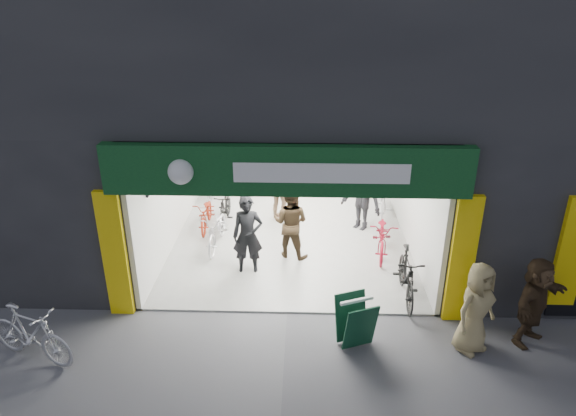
{
  "coord_description": "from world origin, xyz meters",
  "views": [
    {
      "loc": [
        0.3,
        -8.44,
        6.01
      ],
      "look_at": [
        -0.02,
        1.5,
        1.62
      ],
      "focal_mm": 32.0,
      "sensor_mm": 36.0,
      "label": 1
    }
  ],
  "objects_px": {
    "bike_left_front": "(217,229)",
    "parked_bike": "(31,334)",
    "pedestrian_near": "(476,308)",
    "sandwich_board": "(356,321)",
    "bike_right_front": "(407,276)"
  },
  "relations": [
    {
      "from": "pedestrian_near",
      "to": "bike_left_front",
      "type": "bearing_deg",
      "value": 109.33
    },
    {
      "from": "pedestrian_near",
      "to": "parked_bike",
      "type": "bearing_deg",
      "value": 149.41
    },
    {
      "from": "bike_right_front",
      "to": "sandwich_board",
      "type": "distance_m",
      "value": 1.89
    },
    {
      "from": "pedestrian_near",
      "to": "sandwich_board",
      "type": "height_order",
      "value": "pedestrian_near"
    },
    {
      "from": "bike_left_front",
      "to": "pedestrian_near",
      "type": "distance_m",
      "value": 6.33
    },
    {
      "from": "bike_right_front",
      "to": "parked_bike",
      "type": "distance_m",
      "value": 7.04
    },
    {
      "from": "pedestrian_near",
      "to": "bike_right_front",
      "type": "bearing_deg",
      "value": 85.21
    },
    {
      "from": "bike_left_front",
      "to": "pedestrian_near",
      "type": "relative_size",
      "value": 1.03
    },
    {
      "from": "bike_left_front",
      "to": "bike_right_front",
      "type": "height_order",
      "value": "bike_right_front"
    },
    {
      "from": "pedestrian_near",
      "to": "sandwich_board",
      "type": "bearing_deg",
      "value": 143.88
    },
    {
      "from": "bike_left_front",
      "to": "parked_bike",
      "type": "bearing_deg",
      "value": -117.57
    },
    {
      "from": "parked_bike",
      "to": "pedestrian_near",
      "type": "bearing_deg",
      "value": -65.7
    },
    {
      "from": "pedestrian_near",
      "to": "sandwich_board",
      "type": "distance_m",
      "value": 2.08
    },
    {
      "from": "bike_right_front",
      "to": "pedestrian_near",
      "type": "xyz_separation_m",
      "value": [
        0.88,
        -1.55,
        0.31
      ]
    },
    {
      "from": "bike_right_front",
      "to": "sandwich_board",
      "type": "xyz_separation_m",
      "value": [
        -1.16,
        -1.49,
        -0.04
      ]
    }
  ]
}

